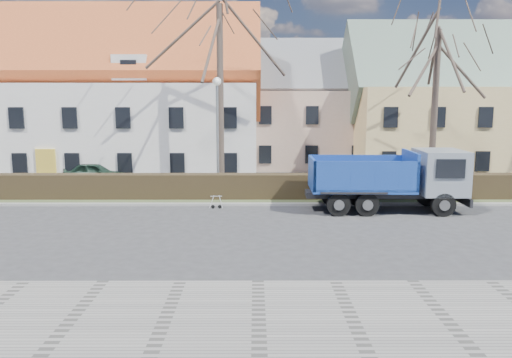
{
  "coord_description": "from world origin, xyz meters",
  "views": [
    {
      "loc": [
        -0.1,
        -19.67,
        5.23
      ],
      "look_at": [
        -0.03,
        2.95,
        1.6
      ],
      "focal_mm": 35.0,
      "sensor_mm": 36.0,
      "label": 1
    }
  ],
  "objects_px": {
    "dump_truck": "(381,179)",
    "cart_frame": "(212,201)",
    "streetlight": "(218,137)",
    "parked_car_a": "(97,173)"
  },
  "relations": [
    {
      "from": "cart_frame",
      "to": "parked_car_a",
      "type": "xyz_separation_m",
      "value": [
        -7.78,
        7.23,
        0.33
      ]
    },
    {
      "from": "cart_frame",
      "to": "dump_truck",
      "type": "bearing_deg",
      "value": -3.29
    },
    {
      "from": "dump_truck",
      "to": "streetlight",
      "type": "bearing_deg",
      "value": 156.89
    },
    {
      "from": "dump_truck",
      "to": "streetlight",
      "type": "height_order",
      "value": "streetlight"
    },
    {
      "from": "parked_car_a",
      "to": "dump_truck",
      "type": "bearing_deg",
      "value": -107.73
    },
    {
      "from": "streetlight",
      "to": "parked_car_a",
      "type": "xyz_separation_m",
      "value": [
        -7.88,
        4.12,
        -2.54
      ]
    },
    {
      "from": "streetlight",
      "to": "parked_car_a",
      "type": "bearing_deg",
      "value": 152.38
    },
    {
      "from": "dump_truck",
      "to": "cart_frame",
      "type": "bearing_deg",
      "value": 177.81
    },
    {
      "from": "cart_frame",
      "to": "parked_car_a",
      "type": "bearing_deg",
      "value": 137.13
    },
    {
      "from": "dump_truck",
      "to": "cart_frame",
      "type": "height_order",
      "value": "dump_truck"
    }
  ]
}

